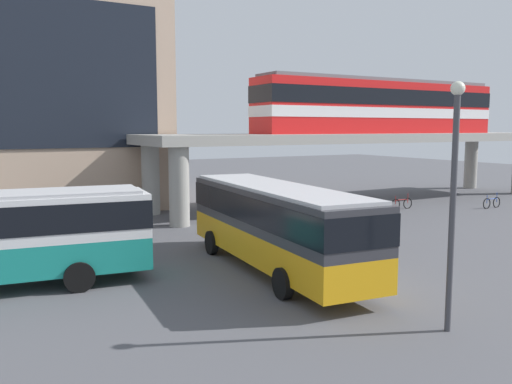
# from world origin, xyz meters

# --- Properties ---
(ground_plane) EXTENTS (120.00, 120.00, 0.00)m
(ground_plane) POSITION_xyz_m (0.00, 10.00, 0.00)
(ground_plane) COLOR #515156
(elevated_platform) EXTENTS (31.76, 6.30, 4.92)m
(elevated_platform) POSITION_xyz_m (13.81, 15.47, 4.25)
(elevated_platform) COLOR #9E9B93
(elevated_platform) RESTS_ON ground_plane
(train) EXTENTS (20.01, 2.96, 3.84)m
(train) POSITION_xyz_m (15.53, 15.47, 6.89)
(train) COLOR red
(train) RESTS_ON elevated_platform
(bus_main) EXTENTS (3.58, 11.23, 3.22)m
(bus_main) POSITION_xyz_m (-1.23, 2.68, 1.99)
(bus_main) COLOR orange
(bus_main) RESTS_ON ground_plane
(bicycle_red) EXTENTS (1.79, 0.13, 1.04)m
(bicycle_red) POSITION_xyz_m (14.14, 11.66, 0.36)
(bicycle_red) COLOR black
(bicycle_red) RESTS_ON ground_plane
(bicycle_silver) EXTENTS (1.79, 0.15, 1.04)m
(bicycle_silver) POSITION_xyz_m (9.17, 9.38, 0.36)
(bicycle_silver) COLOR black
(bicycle_silver) RESTS_ON ground_plane
(bicycle_blue) EXTENTS (1.79, 0.12, 1.04)m
(bicycle_blue) POSITION_xyz_m (19.68, 9.01, 0.36)
(bicycle_blue) COLOR black
(bicycle_blue) RESTS_ON ground_plane
(lamp_post) EXTENTS (0.36, 0.36, 6.49)m
(lamp_post) POSITION_xyz_m (-0.42, -4.68, 3.82)
(lamp_post) COLOR #3F3F44
(lamp_post) RESTS_ON ground_plane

